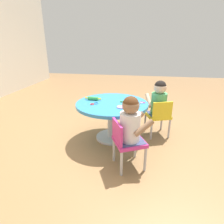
% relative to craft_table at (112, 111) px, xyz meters
% --- Properties ---
extents(ground_plane, '(10.00, 10.00, 0.00)m').
position_rel_craft_table_xyz_m(ground_plane, '(0.00, 0.00, -0.40)').
color(ground_plane, '#9E7247').
extents(craft_table, '(0.95, 0.95, 0.52)m').
position_rel_craft_table_xyz_m(craft_table, '(0.00, 0.00, 0.00)').
color(craft_table, silver).
rests_on(craft_table, ground).
extents(child_chair_left, '(0.40, 0.40, 0.54)m').
position_rel_craft_table_xyz_m(child_chair_left, '(-0.60, -0.25, -0.10)').
color(child_chair_left, '#B7B7BC').
rests_on(child_chair_left, ground).
extents(seated_child_left, '(0.39, 0.43, 0.51)m').
position_rel_craft_table_xyz_m(seated_child_left, '(-0.59, -0.29, 0.13)').
color(seated_child_left, '#3F4772').
rests_on(seated_child_left, ground).
extents(child_chair_right, '(0.38, 0.38, 0.54)m').
position_rel_craft_table_xyz_m(child_chair_right, '(0.18, -0.63, -0.10)').
color(child_chair_right, '#B7B7BC').
rests_on(child_chair_right, ground).
extents(seated_child_right, '(0.42, 0.37, 0.51)m').
position_rel_craft_table_xyz_m(seated_child_right, '(0.22, -0.62, 0.13)').
color(seated_child_right, '#3F4772').
rests_on(seated_child_right, ground).
extents(rolling_pin, '(0.06, 0.23, 0.05)m').
position_rel_craft_table_xyz_m(rolling_pin, '(0.07, 0.27, 0.14)').
color(rolling_pin, green).
rests_on(rolling_pin, craft_table).
extents(craft_scissors, '(0.14, 0.12, 0.01)m').
position_rel_craft_table_xyz_m(craft_scissors, '(0.05, -0.38, 0.12)').
color(craft_scissors, silver).
rests_on(craft_scissors, craft_table).
extents(playdough_blob_0, '(0.11, 0.11, 0.01)m').
position_rel_craft_table_xyz_m(playdough_blob_0, '(-0.16, -0.14, 0.12)').
color(playdough_blob_0, '#CC99E5').
rests_on(playdough_blob_0, craft_table).
extents(cookie_cutter_0, '(0.07, 0.07, 0.01)m').
position_rel_craft_table_xyz_m(cookie_cutter_0, '(-0.06, 0.20, 0.12)').
color(cookie_cutter_0, '#3F99D8').
rests_on(cookie_cutter_0, craft_table).
extents(cookie_cutter_1, '(0.05, 0.05, 0.01)m').
position_rel_craft_table_xyz_m(cookie_cutter_1, '(-0.11, 0.24, 0.12)').
color(cookie_cutter_1, red).
rests_on(cookie_cutter_1, craft_table).
extents(cookie_cutter_2, '(0.07, 0.07, 0.01)m').
position_rel_craft_table_xyz_m(cookie_cutter_2, '(0.22, -0.20, 0.12)').
color(cookie_cutter_2, red).
rests_on(cookie_cutter_2, craft_table).
extents(cookie_cutter_3, '(0.06, 0.06, 0.01)m').
position_rel_craft_table_xyz_m(cookie_cutter_3, '(0.06, -0.12, 0.12)').
color(cookie_cutter_3, '#4CB259').
rests_on(cookie_cutter_3, craft_table).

